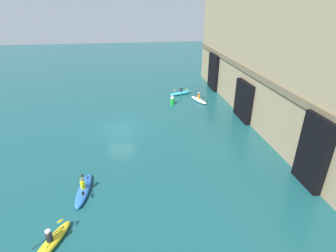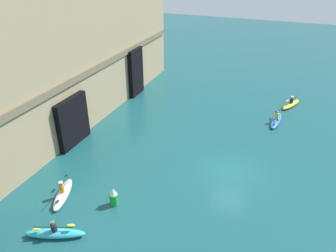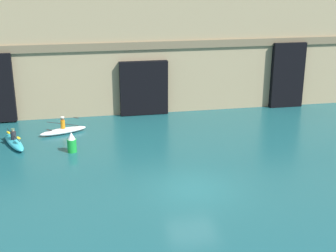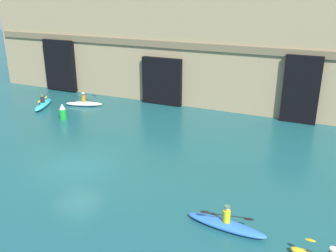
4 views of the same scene
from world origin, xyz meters
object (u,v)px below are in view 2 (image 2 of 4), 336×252
Objects in this scene: kayak_yellow at (291,104)px; marker_buoy at (114,197)px; kayak_blue at (276,120)px; kayak_white at (63,194)px; kayak_cyan at (55,233)px.

marker_buoy is (-19.48, 9.41, 0.34)m from kayak_yellow.
marker_buoy is (-15.35, 8.36, 0.36)m from kayak_blue.
marker_buoy is at bearing -100.42° from kayak_white.
kayak_blue is 19.84m from kayak_white.
kayak_white is (2.94, 1.73, -0.03)m from kayak_cyan.
kayak_yellow is 21.64m from marker_buoy.
kayak_blue is at bearing -56.48° from kayak_white.
marker_buoy reaches higher than kayak_cyan.
kayak_blue reaches higher than kayak_yellow.
kayak_white is at bearing -80.80° from kayak_cyan.
marker_buoy reaches higher than kayak_blue.
kayak_yellow is at bearing -9.12° from kayak_blue.
kayak_cyan is at bearing 153.69° from marker_buoy.
marker_buoy reaches higher than kayak_white.
kayak_cyan is 1.08× the size of kayak_yellow.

